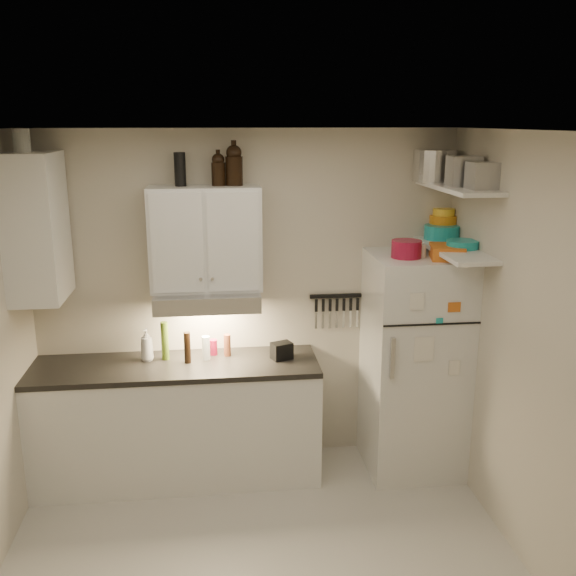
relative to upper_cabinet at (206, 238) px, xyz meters
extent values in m
cube|color=white|center=(0.30, -1.33, 0.78)|extent=(3.20, 3.00, 0.02)
cube|color=#BDB5A1|center=(0.30, 0.18, -0.53)|extent=(3.20, 0.02, 2.60)
cube|color=#BDB5A1|center=(1.91, -1.33, -0.53)|extent=(0.02, 3.00, 2.60)
cube|color=white|center=(-0.25, -0.14, -1.39)|extent=(2.10, 0.60, 0.88)
cube|color=black|center=(-0.25, -0.14, -0.93)|extent=(2.10, 0.62, 0.04)
cube|color=white|center=(0.00, 0.00, 0.00)|extent=(0.80, 0.33, 0.75)
cube|color=white|center=(-1.14, -0.14, 0.12)|extent=(0.33, 0.55, 1.00)
cube|color=silver|center=(0.00, -0.06, -0.44)|extent=(0.76, 0.46, 0.12)
cube|color=silver|center=(1.55, -0.18, -0.98)|extent=(0.70, 0.68, 1.70)
cube|color=white|center=(1.75, -0.31, 0.38)|extent=(0.30, 0.95, 0.03)
cube|color=white|center=(1.75, -0.31, -0.07)|extent=(0.30, 0.95, 0.03)
cube|color=black|center=(1.00, 0.15, -0.51)|extent=(0.42, 0.02, 0.03)
cylinder|color=maroon|center=(1.42, -0.25, -0.06)|extent=(0.26, 0.26, 0.13)
cube|color=#D2621A|center=(1.70, -0.31, -0.08)|extent=(0.28, 0.33, 0.09)
cylinder|color=silver|center=(1.54, -0.25, -0.08)|extent=(0.07, 0.07, 0.09)
cylinder|color=silver|center=(1.69, 0.02, 0.50)|extent=(0.40, 0.40, 0.23)
cube|color=#AAAAAD|center=(1.77, -0.35, 0.49)|extent=(0.21, 0.19, 0.20)
cube|color=#AAAAAD|center=(1.81, -0.56, 0.48)|extent=(0.18, 0.18, 0.18)
cylinder|color=teal|center=(1.78, 0.04, 0.00)|extent=(0.27, 0.27, 0.11)
cylinder|color=orange|center=(1.82, 0.12, 0.09)|extent=(0.21, 0.21, 0.06)
cylinder|color=yellow|center=(1.82, 0.12, 0.15)|extent=(0.17, 0.17, 0.05)
cylinder|color=teal|center=(1.81, -0.33, -0.02)|extent=(0.24, 0.24, 0.06)
cylinder|color=black|center=(-0.17, 0.05, 0.49)|extent=(0.09, 0.09, 0.23)
cylinder|color=black|center=(-0.16, 0.02, 0.49)|extent=(0.10, 0.10, 0.24)
cylinder|color=silver|center=(-1.17, -0.14, 0.70)|extent=(0.14, 0.14, 0.15)
imported|color=white|center=(-0.46, -0.04, -0.77)|extent=(0.13, 0.13, 0.28)
cylinder|color=brown|center=(0.14, -0.01, -0.82)|extent=(0.07, 0.07, 0.17)
cylinder|color=#4D691A|center=(-0.32, -0.03, -0.76)|extent=(0.07, 0.07, 0.29)
cylinder|color=black|center=(-0.16, -0.12, -0.79)|extent=(0.06, 0.06, 0.23)
cylinder|color=silver|center=(-0.02, -0.07, -0.82)|extent=(0.07, 0.07, 0.18)
cylinder|color=maroon|center=(0.03, 0.02, -0.85)|extent=(0.07, 0.07, 0.12)
cube|color=black|center=(0.54, -0.12, -0.84)|extent=(0.18, 0.15, 0.13)
camera|label=1|loc=(0.06, -4.61, 0.83)|focal=40.00mm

